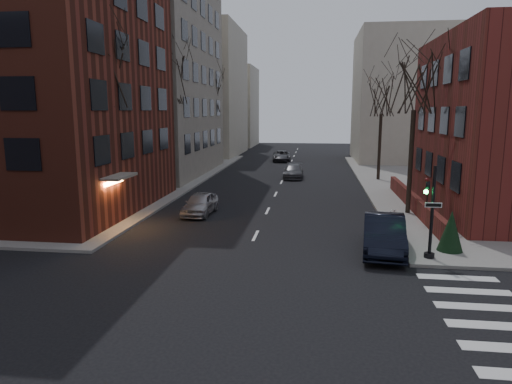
% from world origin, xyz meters
% --- Properties ---
extents(ground, '(160.00, 160.00, 0.00)m').
position_xyz_m(ground, '(0.00, 0.00, 0.00)').
color(ground, black).
rests_on(ground, ground).
extents(building_left_brick, '(15.00, 15.00, 18.00)m').
position_xyz_m(building_left_brick, '(-15.50, 16.50, 9.00)').
color(building_left_brick, maroon).
rests_on(building_left_brick, ground).
extents(building_left_tan, '(18.00, 18.00, 28.00)m').
position_xyz_m(building_left_tan, '(-17.00, 34.00, 14.00)').
color(building_left_tan, gray).
rests_on(building_left_tan, ground).
extents(low_wall_right, '(0.35, 16.00, 1.00)m').
position_xyz_m(low_wall_right, '(9.30, 19.00, 0.65)').
color(low_wall_right, maroon).
rests_on(low_wall_right, sidewalk_far_right).
extents(building_distant_la, '(14.00, 16.00, 18.00)m').
position_xyz_m(building_distant_la, '(-15.00, 55.00, 9.00)').
color(building_distant_la, '#B9AF9C').
rests_on(building_distant_la, ground).
extents(building_distant_ra, '(14.00, 14.00, 16.00)m').
position_xyz_m(building_distant_ra, '(15.00, 50.00, 8.00)').
color(building_distant_ra, '#B9AF9C').
rests_on(building_distant_ra, ground).
extents(building_distant_lb, '(10.00, 12.00, 14.00)m').
position_xyz_m(building_distant_lb, '(-13.00, 72.00, 7.00)').
color(building_distant_lb, '#B9AF9C').
rests_on(building_distant_lb, ground).
extents(traffic_signal, '(0.76, 0.44, 4.00)m').
position_xyz_m(traffic_signal, '(7.94, 8.99, 1.91)').
color(traffic_signal, black).
rests_on(traffic_signal, sidewalk_far_right).
extents(tree_left_a, '(4.18, 4.18, 10.26)m').
position_xyz_m(tree_left_a, '(-8.80, 14.00, 8.47)').
color(tree_left_a, '#2D231C').
rests_on(tree_left_a, sidewalk_far_left).
extents(tree_left_b, '(4.40, 4.40, 10.80)m').
position_xyz_m(tree_left_b, '(-8.80, 26.00, 8.91)').
color(tree_left_b, '#2D231C').
rests_on(tree_left_b, sidewalk_far_left).
extents(tree_left_c, '(3.96, 3.96, 9.72)m').
position_xyz_m(tree_left_c, '(-8.80, 40.00, 8.03)').
color(tree_left_c, '#2D231C').
rests_on(tree_left_c, sidewalk_far_left).
extents(tree_right_a, '(3.96, 3.96, 9.72)m').
position_xyz_m(tree_right_a, '(8.80, 18.00, 8.03)').
color(tree_right_a, '#2D231C').
rests_on(tree_right_a, sidewalk_far_right).
extents(tree_right_b, '(3.74, 3.74, 9.18)m').
position_xyz_m(tree_right_b, '(8.80, 32.00, 7.59)').
color(tree_right_b, '#2D231C').
rests_on(tree_right_b, sidewalk_far_right).
extents(streetlamp_near, '(0.36, 0.36, 6.28)m').
position_xyz_m(streetlamp_near, '(-8.20, 22.00, 4.24)').
color(streetlamp_near, black).
rests_on(streetlamp_near, sidewalk_far_left).
extents(streetlamp_far, '(0.36, 0.36, 6.28)m').
position_xyz_m(streetlamp_far, '(-8.20, 42.00, 4.24)').
color(streetlamp_far, black).
rests_on(streetlamp_far, sidewalk_far_left).
extents(parked_sedan, '(2.35, 5.35, 1.71)m').
position_xyz_m(parked_sedan, '(6.20, 10.00, 0.85)').
color(parked_sedan, black).
rests_on(parked_sedan, ground).
extents(car_lane_silver, '(1.79, 4.11, 1.38)m').
position_xyz_m(car_lane_silver, '(-4.09, 16.46, 0.69)').
color(car_lane_silver, '#A4A3A9').
rests_on(car_lane_silver, ground).
extents(car_lane_gray, '(1.81, 4.46, 1.29)m').
position_xyz_m(car_lane_gray, '(0.95, 32.76, 0.65)').
color(car_lane_gray, '#45454A').
rests_on(car_lane_gray, ground).
extents(car_lane_far, '(2.54, 4.94, 1.34)m').
position_xyz_m(car_lane_far, '(-1.27, 47.26, 0.67)').
color(car_lane_far, '#3A3A3F').
rests_on(car_lane_far, ground).
extents(sandwich_board, '(0.53, 0.63, 0.86)m').
position_xyz_m(sandwich_board, '(7.30, 14.59, 0.58)').
color(sandwich_board, white).
rests_on(sandwich_board, sidewalk_far_right).
extents(evergreen_shrub, '(1.30, 1.30, 1.86)m').
position_xyz_m(evergreen_shrub, '(9.16, 10.13, 1.08)').
color(evergreen_shrub, '#163216').
rests_on(evergreen_shrub, sidewalk_far_right).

